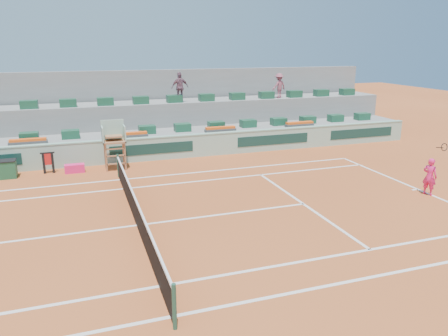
{
  "coord_description": "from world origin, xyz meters",
  "views": [
    {
      "loc": [
        -1.63,
        -14.02,
        5.99
      ],
      "look_at": [
        4.0,
        2.5,
        1.0
      ],
      "focal_mm": 35.0,
      "sensor_mm": 36.0,
      "label": 1
    }
  ],
  "objects": [
    {
      "name": "ground",
      "position": [
        0.0,
        0.0,
        0.0
      ],
      "size": [
        90.0,
        90.0,
        0.0
      ],
      "primitive_type": "plane",
      "color": "#A0471F",
      "rests_on": "ground"
    },
    {
      "name": "seating_tier_lower",
      "position": [
        0.0,
        10.7,
        0.6
      ],
      "size": [
        36.0,
        4.0,
        1.2
      ],
      "primitive_type": "cube",
      "color": "gray",
      "rests_on": "ground"
    },
    {
      "name": "seating_tier_upper",
      "position": [
        0.0,
        12.3,
        1.3
      ],
      "size": [
        36.0,
        2.4,
        2.6
      ],
      "primitive_type": "cube",
      "color": "gray",
      "rests_on": "ground"
    },
    {
      "name": "stadium_back_wall",
      "position": [
        0.0,
        13.9,
        2.2
      ],
      "size": [
        36.0,
        0.4,
        4.4
      ],
      "primitive_type": "cube",
      "color": "gray",
      "rests_on": "ground"
    },
    {
      "name": "player_bag",
      "position": [
        -1.93,
        7.39,
        0.2
      ],
      "size": [
        0.92,
        0.41,
        0.41
      ],
      "primitive_type": "cube",
      "color": "#F9206E",
      "rests_on": "ground"
    },
    {
      "name": "spectator_mid",
      "position": [
        4.34,
        11.58,
        3.49
      ],
      "size": [
        1.08,
        0.53,
        1.78
      ],
      "primitive_type": "imported",
      "rotation": [
        0.0,
        0.0,
        3.24
      ],
      "color": "#744D5D",
      "rests_on": "seating_tier_upper"
    },
    {
      "name": "spectator_right",
      "position": [
        10.87,
        11.72,
        3.38
      ],
      "size": [
        1.13,
        0.85,
        1.56
      ],
      "primitive_type": "imported",
      "rotation": [
        0.0,
        0.0,
        3.44
      ],
      "color": "#8F4757",
      "rests_on": "seating_tier_upper"
    },
    {
      "name": "court_lines",
      "position": [
        0.0,
        0.0,
        0.01
      ],
      "size": [
        23.89,
        11.09,
        0.01
      ],
      "color": "silver",
      "rests_on": "ground"
    },
    {
      "name": "tennis_net",
      "position": [
        0.0,
        0.0,
        0.53
      ],
      "size": [
        0.1,
        11.97,
        1.1
      ],
      "color": "black",
      "rests_on": "ground"
    },
    {
      "name": "advertising_hoarding",
      "position": [
        0.02,
        8.5,
        0.63
      ],
      "size": [
        36.0,
        0.34,
        1.26
      ],
      "color": "#92B7A3",
      "rests_on": "ground"
    },
    {
      "name": "umpire_chair",
      "position": [
        0.0,
        7.5,
        1.54
      ],
      "size": [
        1.1,
        0.9,
        2.4
      ],
      "color": "brown",
      "rests_on": "ground"
    },
    {
      "name": "seat_row_lower",
      "position": [
        0.0,
        9.8,
        1.42
      ],
      "size": [
        32.9,
        0.6,
        0.44
      ],
      "color": "#194B32",
      "rests_on": "seating_tier_lower"
    },
    {
      "name": "seat_row_upper",
      "position": [
        0.0,
        11.7,
        2.82
      ],
      "size": [
        32.9,
        0.6,
        0.44
      ],
      "color": "#194B32",
      "rests_on": "seating_tier_upper"
    },
    {
      "name": "flower_planters",
      "position": [
        -1.5,
        9.0,
        1.33
      ],
      "size": [
        26.8,
        0.36,
        0.28
      ],
      "color": "#474747",
      "rests_on": "seating_tier_lower"
    },
    {
      "name": "drink_cooler_a",
      "position": [
        -4.86,
        7.48,
        0.42
      ],
      "size": [
        0.81,
        0.7,
        0.84
      ],
      "color": "#184A2D",
      "rests_on": "ground"
    },
    {
      "name": "towel_rack",
      "position": [
        -3.1,
        7.67,
        0.6
      ],
      "size": [
        0.65,
        0.11,
        1.03
      ],
      "color": "black",
      "rests_on": "ground"
    },
    {
      "name": "tennis_player",
      "position": [
        11.79,
        -0.65,
        0.79
      ],
      "size": [
        0.56,
        0.89,
        2.28
      ],
      "color": "#F9206E",
      "rests_on": "ground"
    }
  ]
}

